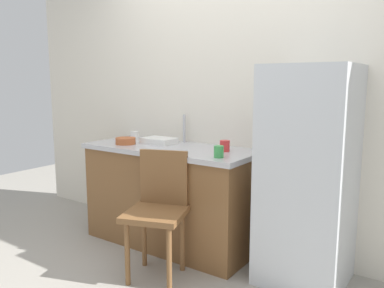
% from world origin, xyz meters
% --- Properties ---
extents(ground_plane, '(8.00, 8.00, 0.00)m').
position_xyz_m(ground_plane, '(0.00, 0.00, 0.00)').
color(ground_plane, '#9E998E').
extents(back_wall, '(4.80, 0.10, 2.53)m').
position_xyz_m(back_wall, '(0.00, 1.00, 1.27)').
color(back_wall, silver).
rests_on(back_wall, ground_plane).
extents(cabinet_base, '(1.45, 0.60, 0.81)m').
position_xyz_m(cabinet_base, '(-0.40, 0.65, 0.40)').
color(cabinet_base, brown).
rests_on(cabinet_base, ground_plane).
extents(countertop, '(1.49, 0.64, 0.04)m').
position_xyz_m(countertop, '(-0.40, 0.65, 0.83)').
color(countertop, '#B7B7BC').
rests_on(countertop, cabinet_base).
extents(faucet, '(0.02, 0.02, 0.25)m').
position_xyz_m(faucet, '(-0.44, 0.90, 0.97)').
color(faucet, '#B7B7BC').
rests_on(faucet, countertop).
extents(refrigerator, '(0.56, 0.56, 1.49)m').
position_xyz_m(refrigerator, '(0.75, 0.67, 0.75)').
color(refrigerator, silver).
rests_on(refrigerator, ground_plane).
extents(chair, '(0.51, 0.51, 0.89)m').
position_xyz_m(chair, '(-0.14, 0.16, 0.50)').
color(chair, brown).
rests_on(chair, ground_plane).
extents(dish_tray, '(0.28, 0.20, 0.05)m').
position_xyz_m(dish_tray, '(-0.58, 0.72, 0.87)').
color(dish_tray, white).
rests_on(dish_tray, countertop).
extents(terracotta_bowl, '(0.17, 0.17, 0.06)m').
position_xyz_m(terracotta_bowl, '(-0.80, 0.52, 0.87)').
color(terracotta_bowl, '#B25B33').
rests_on(terracotta_bowl, countertop).
extents(cup_white, '(0.07, 0.07, 0.08)m').
position_xyz_m(cup_white, '(-0.91, 0.76, 0.88)').
color(cup_white, white).
rests_on(cup_white, countertop).
extents(cup_red, '(0.08, 0.08, 0.09)m').
position_xyz_m(cup_red, '(0.09, 0.70, 0.89)').
color(cup_red, red).
rests_on(cup_red, countertop).
extents(cup_green, '(0.07, 0.07, 0.09)m').
position_xyz_m(cup_green, '(0.18, 0.46, 0.89)').
color(cup_green, green).
rests_on(cup_green, countertop).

